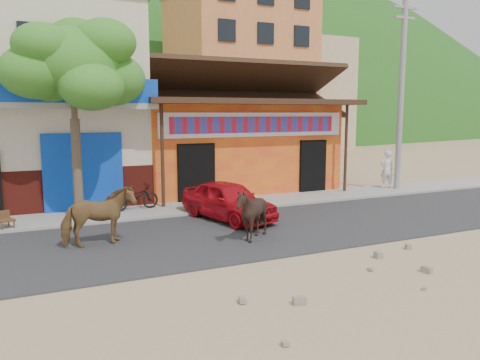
{
  "coord_description": "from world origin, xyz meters",
  "views": [
    {
      "loc": [
        -6.01,
        -8.93,
        3.3
      ],
      "look_at": [
        -0.49,
        3.0,
        1.4
      ],
      "focal_mm": 35.0,
      "sensor_mm": 36.0,
      "label": 1
    }
  ],
  "objects_px": {
    "cafe_chair_right": "(5,213)",
    "scooter": "(135,197)",
    "cow_tan": "(98,217)",
    "utility_pole": "(401,92)",
    "red_car": "(228,200)",
    "tree": "(75,119)",
    "pedestrian": "(387,169)",
    "cow_dark": "(252,214)"
  },
  "relations": [
    {
      "from": "tree",
      "to": "cafe_chair_right",
      "type": "distance_m",
      "value": 3.29
    },
    {
      "from": "pedestrian",
      "to": "cafe_chair_right",
      "type": "bearing_deg",
      "value": 22.56
    },
    {
      "from": "pedestrian",
      "to": "cafe_chair_right",
      "type": "relative_size",
      "value": 1.81
    },
    {
      "from": "scooter",
      "to": "tree",
      "type": "bearing_deg",
      "value": 96.32
    },
    {
      "from": "cow_tan",
      "to": "cafe_chair_right",
      "type": "bearing_deg",
      "value": 32.65
    },
    {
      "from": "utility_pole",
      "to": "pedestrian",
      "type": "relative_size",
      "value": 5.03
    },
    {
      "from": "cow_dark",
      "to": "cow_tan",
      "type": "bearing_deg",
      "value": -104.28
    },
    {
      "from": "tree",
      "to": "cow_tan",
      "type": "relative_size",
      "value": 3.47
    },
    {
      "from": "utility_pole",
      "to": "cow_tan",
      "type": "distance_m",
      "value": 13.5
    },
    {
      "from": "utility_pole",
      "to": "cow_tan",
      "type": "bearing_deg",
      "value": -165.41
    },
    {
      "from": "tree",
      "to": "pedestrian",
      "type": "distance_m",
      "value": 12.7
    },
    {
      "from": "utility_pole",
      "to": "cafe_chair_right",
      "type": "relative_size",
      "value": 9.09
    },
    {
      "from": "utility_pole",
      "to": "cow_dark",
      "type": "relative_size",
      "value": 5.81
    },
    {
      "from": "pedestrian",
      "to": "tree",
      "type": "bearing_deg",
      "value": 20.91
    },
    {
      "from": "tree",
      "to": "cafe_chair_right",
      "type": "xyz_separation_m",
      "value": [
        -2.01,
        -0.5,
        -2.56
      ]
    },
    {
      "from": "tree",
      "to": "scooter",
      "type": "distance_m",
      "value": 3.18
    },
    {
      "from": "red_car",
      "to": "cafe_chair_right",
      "type": "distance_m",
      "value": 6.32
    },
    {
      "from": "cafe_chair_right",
      "to": "scooter",
      "type": "bearing_deg",
      "value": -11.31
    },
    {
      "from": "cow_dark",
      "to": "cafe_chair_right",
      "type": "distance_m",
      "value": 6.89
    },
    {
      "from": "utility_pole",
      "to": "scooter",
      "type": "height_order",
      "value": "utility_pole"
    },
    {
      "from": "cow_dark",
      "to": "red_car",
      "type": "xyz_separation_m",
      "value": [
        0.4,
        2.45,
        -0.09
      ]
    },
    {
      "from": "tree",
      "to": "red_car",
      "type": "relative_size",
      "value": 1.72
    },
    {
      "from": "utility_pole",
      "to": "red_car",
      "type": "distance_m",
      "value": 9.52
    },
    {
      "from": "cow_tan",
      "to": "red_car",
      "type": "height_order",
      "value": "cow_tan"
    },
    {
      "from": "cow_tan",
      "to": "tree",
      "type": "bearing_deg",
      "value": -4.44
    },
    {
      "from": "tree",
      "to": "cow_tan",
      "type": "distance_m",
      "value": 3.89
    },
    {
      "from": "cow_tan",
      "to": "scooter",
      "type": "relative_size",
      "value": 1.08
    },
    {
      "from": "tree",
      "to": "utility_pole",
      "type": "xyz_separation_m",
      "value": [
        12.8,
        0.2,
        1.0
      ]
    },
    {
      "from": "tree",
      "to": "cafe_chair_right",
      "type": "bearing_deg",
      "value": -166.05
    },
    {
      "from": "tree",
      "to": "cow_dark",
      "type": "distance_m",
      "value": 6.16
    },
    {
      "from": "cow_dark",
      "to": "pedestrian",
      "type": "bearing_deg",
      "value": 121.65
    },
    {
      "from": "tree",
      "to": "pedestrian",
      "type": "xyz_separation_m",
      "value": [
        12.5,
        0.5,
        -2.2
      ]
    },
    {
      "from": "red_car",
      "to": "tree",
      "type": "bearing_deg",
      "value": 141.73
    },
    {
      "from": "tree",
      "to": "cafe_chair_right",
      "type": "height_order",
      "value": "tree"
    },
    {
      "from": "utility_pole",
      "to": "scooter",
      "type": "xyz_separation_m",
      "value": [
        -11.0,
        0.26,
        -3.58
      ]
    },
    {
      "from": "tree",
      "to": "scooter",
      "type": "bearing_deg",
      "value": 14.4
    },
    {
      "from": "tree",
      "to": "scooter",
      "type": "height_order",
      "value": "tree"
    },
    {
      "from": "tree",
      "to": "pedestrian",
      "type": "relative_size",
      "value": 3.77
    },
    {
      "from": "utility_pole",
      "to": "cow_tan",
      "type": "relative_size",
      "value": 4.62
    },
    {
      "from": "cow_tan",
      "to": "utility_pole",
      "type": "bearing_deg",
      "value": -82.44
    },
    {
      "from": "utility_pole",
      "to": "cafe_chair_right",
      "type": "xyz_separation_m",
      "value": [
        -14.81,
        -0.7,
        -3.56
      ]
    },
    {
      "from": "tree",
      "to": "scooter",
      "type": "xyz_separation_m",
      "value": [
        1.8,
        0.46,
        -2.58
      ]
    }
  ]
}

